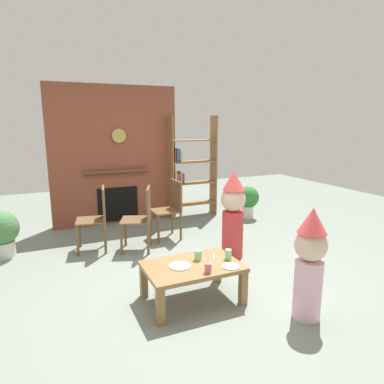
% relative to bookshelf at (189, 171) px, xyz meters
% --- Properties ---
extents(ground_plane, '(12.00, 12.00, 0.00)m').
position_rel_bookshelf_xyz_m(ground_plane, '(-0.97, -2.40, -0.87)').
color(ground_plane, gray).
extents(brick_fireplace_feature, '(2.20, 0.28, 2.40)m').
position_rel_bookshelf_xyz_m(brick_fireplace_feature, '(-1.33, 0.20, 0.32)').
color(brick_fireplace_feature, brown).
rests_on(brick_fireplace_feature, ground_plane).
extents(bookshelf, '(0.90, 0.28, 1.90)m').
position_rel_bookshelf_xyz_m(bookshelf, '(0.00, 0.00, 0.00)').
color(bookshelf, olive).
rests_on(bookshelf, ground_plane).
extents(coffee_table, '(0.95, 0.62, 0.39)m').
position_rel_bookshelf_xyz_m(coffee_table, '(-1.21, -2.88, -0.55)').
color(coffee_table, olive).
rests_on(coffee_table, ground_plane).
extents(paper_cup_near_left, '(0.07, 0.07, 0.09)m').
position_rel_bookshelf_xyz_m(paper_cup_near_left, '(-1.15, -3.10, -0.44)').
color(paper_cup_near_left, '#E5666B').
rests_on(paper_cup_near_left, coffee_table).
extents(paper_cup_near_right, '(0.07, 0.07, 0.11)m').
position_rel_bookshelf_xyz_m(paper_cup_near_right, '(-0.82, -2.91, -0.43)').
color(paper_cup_near_right, '#8CD18C').
rests_on(paper_cup_near_right, coffee_table).
extents(paper_cup_center, '(0.08, 0.08, 0.10)m').
position_rel_bookshelf_xyz_m(paper_cup_center, '(-1.11, -2.79, -0.43)').
color(paper_cup_center, '#8CD18C').
rests_on(paper_cup_center, coffee_table).
extents(paper_plate_front, '(0.17, 0.17, 0.01)m').
position_rel_bookshelf_xyz_m(paper_plate_front, '(-0.89, -3.09, -0.48)').
color(paper_plate_front, white).
rests_on(paper_plate_front, coffee_table).
extents(paper_plate_rear, '(0.22, 0.22, 0.01)m').
position_rel_bookshelf_xyz_m(paper_plate_rear, '(-1.34, -2.88, -0.48)').
color(paper_plate_rear, white).
rests_on(paper_plate_rear, coffee_table).
extents(birthday_cake_slice, '(0.10, 0.10, 0.08)m').
position_rel_bookshelf_xyz_m(birthday_cake_slice, '(-1.07, -2.96, -0.45)').
color(birthday_cake_slice, '#EAC68C').
rests_on(birthday_cake_slice, coffee_table).
extents(table_fork, '(0.09, 0.14, 0.01)m').
position_rel_bookshelf_xyz_m(table_fork, '(-0.92, -2.79, -0.48)').
color(table_fork, silver).
rests_on(table_fork, coffee_table).
extents(child_with_cone_hat, '(0.29, 0.29, 1.05)m').
position_rel_bookshelf_xyz_m(child_with_cone_hat, '(-0.37, -3.59, -0.32)').
color(child_with_cone_hat, '#EAB2C6').
rests_on(child_with_cone_hat, ground_plane).
extents(child_in_pink, '(0.32, 0.32, 1.17)m').
position_rel_bookshelf_xyz_m(child_in_pink, '(-0.25, -2.05, -0.25)').
color(child_in_pink, '#D13838').
rests_on(child_in_pink, ground_plane).
extents(dining_chair_left, '(0.46, 0.46, 0.90)m').
position_rel_bookshelf_xyz_m(dining_chair_left, '(-1.85, -1.08, -0.36)').
color(dining_chair_left, brown).
rests_on(dining_chair_left, ground_plane).
extents(dining_chair_middle, '(0.52, 0.52, 0.90)m').
position_rel_bookshelf_xyz_m(dining_chair_middle, '(-1.28, -1.33, -0.36)').
color(dining_chair_middle, brown).
rests_on(dining_chair_middle, ground_plane).
extents(dining_chair_right, '(0.41, 0.41, 0.90)m').
position_rel_bookshelf_xyz_m(dining_chair_right, '(-0.73, -0.99, -0.36)').
color(dining_chair_right, brown).
rests_on(dining_chair_right, ground_plane).
extents(potted_plant_tall, '(0.41, 0.41, 0.60)m').
position_rel_bookshelf_xyz_m(potted_plant_tall, '(0.98, -0.54, -0.51)').
color(potted_plant_tall, beige).
rests_on(potted_plant_tall, ground_plane).
extents(potted_plant_short, '(0.45, 0.45, 0.63)m').
position_rel_bookshelf_xyz_m(potted_plant_short, '(-3.07, -0.81, -0.52)').
color(potted_plant_short, beige).
rests_on(potted_plant_short, ground_plane).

